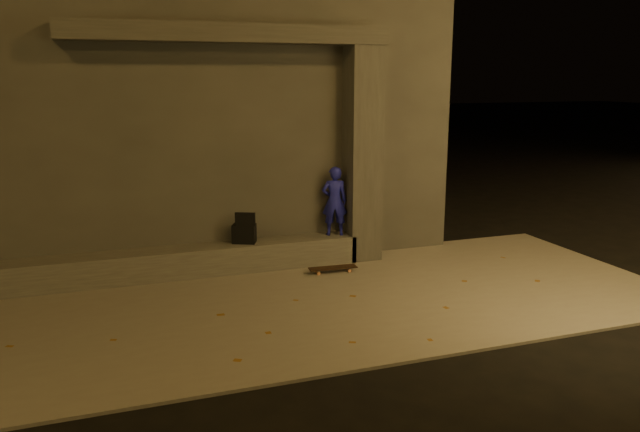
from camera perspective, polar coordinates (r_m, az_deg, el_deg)
name	(u,v)px	position (r m, az deg, el deg)	size (l,w,h in m)	color
ground	(353,365)	(7.16, 2.99, -13.41)	(120.00, 120.00, 0.00)	black
sidewalk	(299,303)	(8.88, -1.97, -7.95)	(11.00, 4.40, 0.04)	slate
building	(178,105)	(12.53, -12.84, 9.88)	(9.00, 5.10, 5.22)	#3C3A36
ledge	(175,263)	(10.15, -13.13, -4.17)	(6.00, 0.55, 0.45)	#4A4843
column	(362,155)	(10.63, 3.88, 5.57)	(0.55, 0.55, 3.60)	#3C3A36
canopy	(230,34)	(9.96, -8.26, 16.18)	(5.00, 0.70, 0.28)	#3C3A36
skateboarder	(334,201)	(10.57, 1.33, 1.38)	(0.43, 0.28, 1.18)	#181A9C
backpack	(244,232)	(10.22, -6.95, -1.47)	(0.44, 0.37, 0.52)	black
skateboard	(333,268)	(10.12, 1.18, -4.79)	(0.80, 0.25, 0.09)	black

